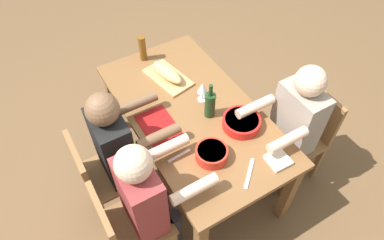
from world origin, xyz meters
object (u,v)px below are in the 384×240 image
serving_bowl_greens (212,153)px  bread_loaf (167,72)px  dining_table (192,118)px  chair_far_left (126,226)px  wine_glass (202,88)px  wine_bottle (210,104)px  serving_bowl_pasta (241,122)px  diner_near_left (292,123)px  diner_far_center (120,146)px  beer_bottle (143,48)px  cutting_board (168,78)px  diner_far_left (148,197)px  napkin_stack (278,160)px  chair_far_center (101,174)px  chair_near_left (304,132)px

serving_bowl_greens → bread_loaf: bearing=-7.6°
dining_table → chair_far_left: size_ratio=1.91×
bread_loaf → wine_glass: size_ratio=1.93×
dining_table → serving_bowl_greens: bearing=166.3°
chair_far_left → wine_bottle: 0.99m
dining_table → serving_bowl_pasta: size_ratio=6.09×
diner_near_left → diner_far_center: (0.45, 1.15, 0.00)m
beer_bottle → cutting_board: bearing=-169.5°
dining_table → wine_bottle: bearing=-139.2°
bread_loaf → diner_far_left: bearing=145.2°
serving_bowl_greens → napkin_stack: size_ratio=1.51×
wine_glass → wine_bottle: bearing=167.8°
wine_bottle → chair_far_center: bearing=83.2°
dining_table → serving_bowl_greens: serving_bowl_greens is taller
chair_far_center → diner_far_center: diner_far_center is taller
chair_far_left → cutting_board: size_ratio=2.12×
diner_near_left → wine_glass: diner_near_left is taller
wine_glass → cutting_board: bearing=18.7°
bread_loaf → wine_glass: bearing=-161.3°
wine_bottle → napkin_stack: 0.60m
dining_table → serving_bowl_greens: size_ratio=7.69×
diner_far_left → serving_bowl_greens: 0.48m
dining_table → chair_far_center: size_ratio=1.91×
diner_far_center → diner_far_left: bearing=180.0°
serving_bowl_pasta → wine_glass: 0.38m
chair_near_left → diner_far_center: size_ratio=0.71×
bread_loaf → napkin_stack: (-1.06, -0.25, -0.05)m
chair_far_center → wine_bottle: (-0.10, -0.85, 0.37)m
serving_bowl_pasta → cutting_board: 0.73m
chair_far_left → bread_loaf: bearing=-42.5°
diner_far_left → beer_bottle: size_ratio=5.45×
dining_table → serving_bowl_pasta: bearing=-143.8°
serving_bowl_pasta → beer_bottle: bearing=15.2°
diner_far_left → wine_glass: (0.50, -0.70, 0.16)m
serving_bowl_greens → dining_table: bearing=-13.7°
bread_loaf → wine_bottle: bearing=-170.7°
chair_far_left → napkin_stack: bearing=-102.2°
bread_loaf → diner_far_center: bearing=123.8°
chair_far_left → wine_bottle: (0.35, -0.85, 0.37)m
diner_near_left → wine_bottle: 0.62m
diner_near_left → bread_loaf: 1.02m
diner_near_left → chair_far_left: bearing=90.0°
chair_far_center → serving_bowl_pasta: (-0.30, -0.98, 0.30)m
dining_table → chair_far_center: 0.78m
wine_bottle → wine_glass: (0.16, -0.03, 0.01)m
chair_far_left → bread_loaf: (0.84, -0.77, 0.32)m
serving_bowl_pasta → bread_loaf: bread_loaf is taller
diner_far_left → cutting_board: 1.02m
bread_loaf → serving_bowl_greens: bearing=172.4°
diner_far_center → napkin_stack: 1.07m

